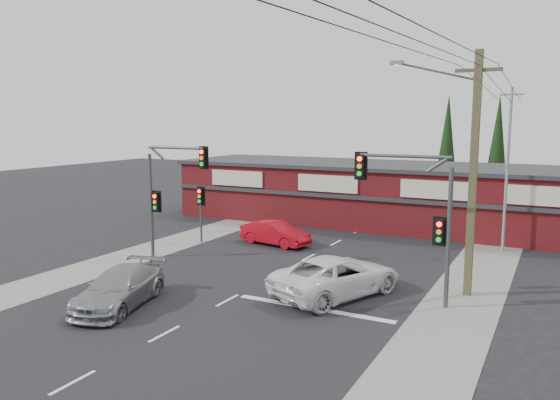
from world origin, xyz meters
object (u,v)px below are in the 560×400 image
at_px(red_sedan, 275,233).
at_px(shop_building, 362,192).
at_px(utility_pole, 470,166).
at_px(silver_suv, 119,288).
at_px(white_suv, 337,276).

bearing_deg(red_sedan, shop_building, -1.73).
relative_size(shop_building, utility_pole, 2.73).
distance_m(red_sedan, utility_pole, 13.08).
bearing_deg(silver_suv, utility_pole, 19.03).
bearing_deg(white_suv, red_sedan, -24.13).
xyz_separation_m(white_suv, utility_pole, (4.71, 2.51, 4.57)).
xyz_separation_m(silver_suv, red_sedan, (0.39, 12.25, -0.02)).
relative_size(red_sedan, utility_pole, 0.43).
distance_m(white_suv, red_sedan, 9.66).
bearing_deg(shop_building, red_sedan, -101.88).
distance_m(silver_suv, shop_building, 21.92).
distance_m(red_sedan, shop_building, 9.81).
bearing_deg(red_sedan, white_suv, -126.41).
height_order(silver_suv, utility_pole, utility_pole).
bearing_deg(utility_pole, white_suv, -151.93).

